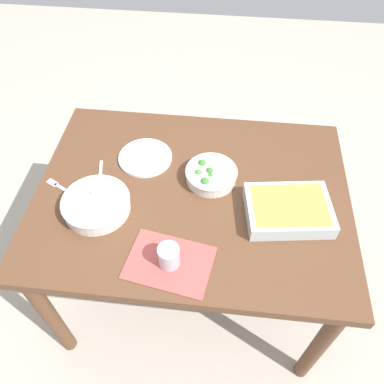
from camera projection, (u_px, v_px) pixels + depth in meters
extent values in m
plane|color=#B2A899|center=(192.00, 281.00, 2.04)|extent=(6.00, 6.00, 0.00)
cube|color=brown|center=(192.00, 195.00, 1.49)|extent=(1.20, 0.90, 0.04)
cylinder|color=brown|center=(50.00, 315.00, 1.56)|extent=(0.06, 0.06, 0.70)
cylinder|color=brown|center=(319.00, 345.00, 1.49)|extent=(0.06, 0.06, 0.70)
cylinder|color=brown|center=(100.00, 174.00, 2.06)|extent=(0.06, 0.06, 0.70)
cylinder|color=brown|center=(304.00, 191.00, 1.98)|extent=(0.06, 0.06, 0.70)
cube|color=#B24C47|center=(169.00, 263.00, 1.27)|extent=(0.31, 0.24, 0.00)
cylinder|color=silver|center=(96.00, 205.00, 1.40)|extent=(0.24, 0.24, 0.05)
torus|color=silver|center=(95.00, 201.00, 1.38)|extent=(0.25, 0.25, 0.01)
cylinder|color=#B2844C|center=(96.00, 204.00, 1.40)|extent=(0.20, 0.20, 0.03)
sphere|color=silver|center=(101.00, 192.00, 1.41)|extent=(0.02, 0.02, 0.02)
sphere|color=#C66633|center=(91.00, 194.00, 1.40)|extent=(0.02, 0.02, 0.02)
sphere|color=#B2844C|center=(94.00, 209.00, 1.36)|extent=(0.01, 0.01, 0.01)
sphere|color=silver|center=(95.00, 196.00, 1.40)|extent=(0.02, 0.02, 0.02)
sphere|color=#C66633|center=(96.00, 208.00, 1.36)|extent=(0.01, 0.01, 0.01)
cylinder|color=silver|center=(211.00, 175.00, 1.49)|extent=(0.20, 0.20, 0.05)
torus|color=silver|center=(211.00, 171.00, 1.48)|extent=(0.20, 0.20, 0.01)
cylinder|color=#8CB272|center=(211.00, 175.00, 1.49)|extent=(0.16, 0.16, 0.02)
sphere|color=#3D7A33|center=(210.00, 171.00, 1.48)|extent=(0.03, 0.03, 0.03)
sphere|color=#3D7A33|center=(211.00, 176.00, 1.46)|extent=(0.02, 0.02, 0.02)
sphere|color=#478C38|center=(198.00, 173.00, 1.47)|extent=(0.03, 0.03, 0.03)
sphere|color=#3D7A33|center=(202.00, 163.00, 1.50)|extent=(0.03, 0.03, 0.03)
sphere|color=#3D7A33|center=(209.00, 173.00, 1.48)|extent=(0.02, 0.02, 0.02)
sphere|color=#3D7A33|center=(205.00, 182.00, 1.44)|extent=(0.03, 0.03, 0.03)
cube|color=silver|center=(288.00, 210.00, 1.38)|extent=(0.33, 0.26, 0.06)
cube|color=gold|center=(289.00, 208.00, 1.37)|extent=(0.29, 0.23, 0.04)
cylinder|color=#B2BCC6|center=(169.00, 256.00, 1.24)|extent=(0.07, 0.07, 0.08)
cylinder|color=black|center=(169.00, 258.00, 1.25)|extent=(0.06, 0.06, 0.05)
cylinder|color=white|center=(145.00, 158.00, 1.58)|extent=(0.22, 0.22, 0.01)
cube|color=silver|center=(100.00, 174.00, 1.53)|extent=(0.04, 0.14, 0.01)
ellipsoid|color=silver|center=(99.00, 189.00, 1.47)|extent=(0.03, 0.04, 0.01)
cube|color=silver|center=(68.00, 192.00, 1.47)|extent=(0.13, 0.07, 0.01)
cube|color=silver|center=(52.00, 183.00, 1.50)|extent=(0.05, 0.04, 0.01)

